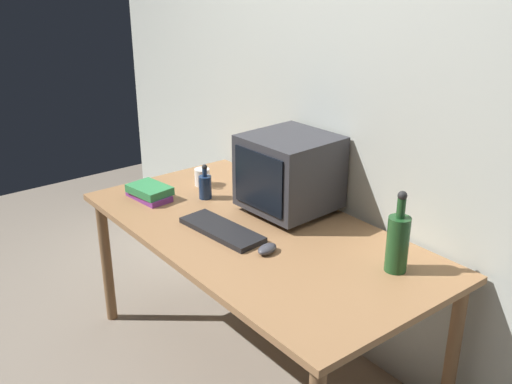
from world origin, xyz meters
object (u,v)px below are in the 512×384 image
(crt_monitor, at_px, (289,173))
(bottle_tall, at_px, (398,241))
(bottle_short, at_px, (205,186))
(book_stack, at_px, (149,192))
(keyboard, at_px, (222,230))
(computer_mouse, at_px, (267,249))
(mug, at_px, (203,177))

(crt_monitor, xyz_separation_m, bottle_tall, (0.68, -0.04, -0.07))
(bottle_short, height_order, book_stack, bottle_short)
(crt_monitor, height_order, keyboard, crt_monitor)
(book_stack, bearing_deg, keyboard, 6.92)
(crt_monitor, relative_size, bottle_tall, 1.23)
(crt_monitor, xyz_separation_m, computer_mouse, (0.26, -0.34, -0.17))
(bottle_short, bearing_deg, book_stack, -126.57)
(crt_monitor, height_order, bottle_tall, crt_monitor)
(book_stack, bearing_deg, mug, 88.03)
(crt_monitor, relative_size, book_stack, 1.65)
(bottle_tall, relative_size, bottle_short, 1.86)
(crt_monitor, bearing_deg, bottle_tall, -3.58)
(bottle_short, bearing_deg, computer_mouse, -10.72)
(computer_mouse, height_order, bottle_short, bottle_short)
(bottle_short, bearing_deg, mug, 151.28)
(crt_monitor, distance_m, computer_mouse, 0.47)
(bottle_tall, height_order, bottle_short, bottle_tall)
(book_stack, relative_size, mug, 2.06)
(keyboard, bearing_deg, mug, 149.60)
(computer_mouse, relative_size, bottle_tall, 0.30)
(crt_monitor, distance_m, bottle_short, 0.46)
(bottle_short, distance_m, book_stack, 0.28)
(keyboard, xyz_separation_m, book_stack, (-0.54, -0.06, 0.02))
(crt_monitor, distance_m, book_stack, 0.72)
(mug, bearing_deg, bottle_short, -28.72)
(bottle_short, bearing_deg, crt_monitor, 30.69)
(crt_monitor, bearing_deg, mug, -165.42)
(bottle_tall, relative_size, mug, 2.75)
(book_stack, height_order, mug, mug)
(bottle_short, height_order, mug, bottle_short)
(computer_mouse, height_order, mug, mug)
(keyboard, bearing_deg, crt_monitor, 83.48)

